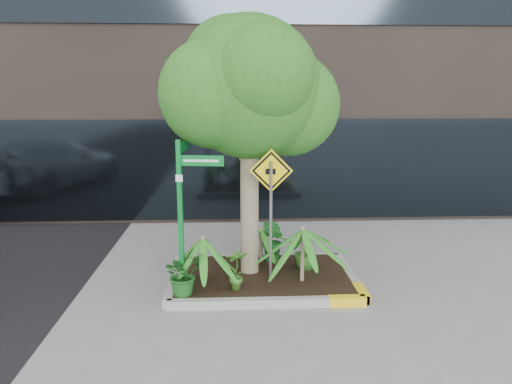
{
  "coord_description": "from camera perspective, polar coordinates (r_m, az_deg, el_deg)",
  "views": [
    {
      "loc": [
        -0.33,
        -8.26,
        3.43
      ],
      "look_at": [
        0.07,
        0.2,
        1.69
      ],
      "focal_mm": 35.0,
      "sensor_mm": 36.0,
      "label": 1
    }
  ],
  "objects": [
    {
      "name": "ground",
      "position": [
        8.95,
        -0.4,
        -10.93
      ],
      "size": [
        80.0,
        80.0,
        0.0
      ],
      "primitive_type": "plane",
      "color": "gray",
      "rests_on": "ground"
    },
    {
      "name": "planter",
      "position": [
        9.17,
        1.0,
        -9.66
      ],
      "size": [
        3.35,
        2.36,
        0.15
      ],
      "color": "#9E9E99",
      "rests_on": "ground"
    },
    {
      "name": "tree",
      "position": [
        8.73,
        -0.8,
        11.84
      ],
      "size": [
        3.16,
        2.81,
        4.74
      ],
      "color": "tan",
      "rests_on": "ground"
    },
    {
      "name": "palm_front",
      "position": [
        8.62,
        5.38,
        -4.27
      ],
      "size": [
        1.12,
        1.12,
        1.24
      ],
      "color": "tan",
      "rests_on": "ground"
    },
    {
      "name": "palm_left",
      "position": [
        8.49,
        -6.1,
        -5.25
      ],
      "size": [
        1.0,
        1.0,
        1.11
      ],
      "color": "tan",
      "rests_on": "ground"
    },
    {
      "name": "palm_back",
      "position": [
        9.64,
        0.58,
        -4.26
      ],
      "size": [
        0.78,
        0.78,
        0.86
      ],
      "color": "tan",
      "rests_on": "ground"
    },
    {
      "name": "shrub_a",
      "position": [
        8.29,
        -8.32,
        -9.22
      ],
      "size": [
        0.89,
        0.89,
        0.7
      ],
      "primitive_type": "imported",
      "rotation": [
        0.0,
        0.0,
        0.75
      ],
      "color": "#18541A",
      "rests_on": "planter"
    },
    {
      "name": "shrub_b",
      "position": [
        9.37,
        5.64,
        -6.64
      ],
      "size": [
        0.54,
        0.54,
        0.71
      ],
      "primitive_type": "imported",
      "rotation": [
        0.0,
        0.0,
        2.1
      ],
      "color": "#2A671E",
      "rests_on": "planter"
    },
    {
      "name": "shrub_c",
      "position": [
        8.39,
        -2.22,
        -8.75
      ],
      "size": [
        0.45,
        0.45,
        0.72
      ],
      "primitive_type": "imported",
      "rotation": [
        0.0,
        0.0,
        3.33
      ],
      "color": "#3B7724",
      "rests_on": "planter"
    },
    {
      "name": "shrub_d",
      "position": [
        9.66,
        1.99,
        -5.57
      ],
      "size": [
        0.63,
        0.63,
        0.86
      ],
      "primitive_type": "imported",
      "rotation": [
        0.0,
        0.0,
        5.15
      ],
      "color": "#1C6122",
      "rests_on": "planter"
    },
    {
      "name": "street_sign_post",
      "position": [
        8.24,
        -8.23,
        -1.05
      ],
      "size": [
        0.78,
        0.84,
        2.65
      ],
      "rotation": [
        0.0,
        0.0,
        -0.15
      ],
      "color": "#0B7A2C",
      "rests_on": "ground"
    },
    {
      "name": "cattle_sign",
      "position": [
        8.25,
        1.72,
        -0.28
      ],
      "size": [
        0.72,
        0.27,
        2.33
      ],
      "rotation": [
        0.0,
        0.0,
        -0.08
      ],
      "color": "slate",
      "rests_on": "ground"
    }
  ]
}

